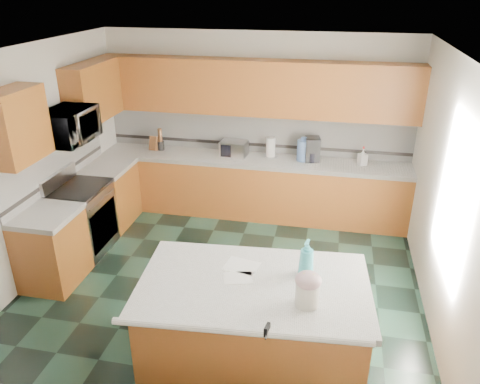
% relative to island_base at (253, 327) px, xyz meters
% --- Properties ---
extents(floor, '(4.60, 4.60, 0.00)m').
position_rel_island_base_xyz_m(floor, '(-0.57, 1.08, -0.43)').
color(floor, black).
rests_on(floor, ground).
extents(ceiling, '(4.60, 4.60, 0.00)m').
position_rel_island_base_xyz_m(ceiling, '(-0.57, 1.08, 2.27)').
color(ceiling, white).
rests_on(ceiling, ground).
extents(wall_back, '(4.60, 0.04, 2.70)m').
position_rel_island_base_xyz_m(wall_back, '(-0.57, 3.40, 0.92)').
color(wall_back, silver).
rests_on(wall_back, ground).
extents(wall_front, '(4.60, 0.04, 2.70)m').
position_rel_island_base_xyz_m(wall_front, '(-0.57, -1.24, 0.92)').
color(wall_front, silver).
rests_on(wall_front, ground).
extents(wall_left, '(0.04, 4.60, 2.70)m').
position_rel_island_base_xyz_m(wall_left, '(-2.89, 1.08, 0.92)').
color(wall_left, silver).
rests_on(wall_left, ground).
extents(wall_right, '(0.04, 4.60, 2.70)m').
position_rel_island_base_xyz_m(wall_right, '(1.75, 1.08, 0.92)').
color(wall_right, silver).
rests_on(wall_right, ground).
extents(back_base_cab, '(4.60, 0.60, 0.86)m').
position_rel_island_base_xyz_m(back_base_cab, '(-0.57, 3.08, 0.00)').
color(back_base_cab, '#5A320F').
rests_on(back_base_cab, ground).
extents(back_countertop, '(4.60, 0.64, 0.06)m').
position_rel_island_base_xyz_m(back_countertop, '(-0.57, 3.08, 0.46)').
color(back_countertop, white).
rests_on(back_countertop, back_base_cab).
extents(back_upper_cab, '(4.60, 0.33, 0.78)m').
position_rel_island_base_xyz_m(back_upper_cab, '(-0.57, 3.21, 1.51)').
color(back_upper_cab, '#5A320F').
rests_on(back_upper_cab, wall_back).
extents(back_backsplash, '(4.60, 0.02, 0.63)m').
position_rel_island_base_xyz_m(back_backsplash, '(-0.57, 3.37, 0.81)').
color(back_backsplash, silver).
rests_on(back_backsplash, back_countertop).
extents(back_accent_band, '(4.60, 0.01, 0.05)m').
position_rel_island_base_xyz_m(back_accent_band, '(-0.57, 3.36, 0.61)').
color(back_accent_band, black).
rests_on(back_accent_band, back_countertop).
extents(left_base_cab_rear, '(0.60, 0.82, 0.86)m').
position_rel_island_base_xyz_m(left_base_cab_rear, '(-2.57, 2.37, 0.00)').
color(left_base_cab_rear, '#5A320F').
rests_on(left_base_cab_rear, ground).
extents(left_counter_rear, '(0.64, 0.82, 0.06)m').
position_rel_island_base_xyz_m(left_counter_rear, '(-2.57, 2.37, 0.46)').
color(left_counter_rear, white).
rests_on(left_counter_rear, left_base_cab_rear).
extents(left_base_cab_front, '(0.60, 0.72, 0.86)m').
position_rel_island_base_xyz_m(left_base_cab_front, '(-2.57, 0.84, 0.00)').
color(left_base_cab_front, '#5A320F').
rests_on(left_base_cab_front, ground).
extents(left_counter_front, '(0.64, 0.72, 0.06)m').
position_rel_island_base_xyz_m(left_counter_front, '(-2.57, 0.84, 0.46)').
color(left_counter_front, white).
rests_on(left_counter_front, left_base_cab_front).
extents(left_backsplash, '(0.02, 2.30, 0.63)m').
position_rel_island_base_xyz_m(left_backsplash, '(-2.86, 1.63, 0.81)').
color(left_backsplash, silver).
rests_on(left_backsplash, wall_left).
extents(left_accent_band, '(0.01, 2.30, 0.05)m').
position_rel_island_base_xyz_m(left_accent_band, '(-2.85, 1.63, 0.61)').
color(left_accent_band, black).
rests_on(left_accent_band, wall_left).
extents(left_upper_cab_rear, '(0.33, 1.09, 0.78)m').
position_rel_island_base_xyz_m(left_upper_cab_rear, '(-2.70, 2.50, 1.51)').
color(left_upper_cab_rear, '#5A320F').
rests_on(left_upper_cab_rear, wall_left).
extents(left_upper_cab_front, '(0.33, 0.72, 0.78)m').
position_rel_island_base_xyz_m(left_upper_cab_front, '(-2.70, 0.84, 1.51)').
color(left_upper_cab_front, '#5A320F').
rests_on(left_upper_cab_front, wall_left).
extents(range_body, '(0.60, 0.76, 0.88)m').
position_rel_island_base_xyz_m(range_body, '(-2.57, 1.58, 0.01)').
color(range_body, '#B7B7BC').
rests_on(range_body, ground).
extents(range_oven_door, '(0.02, 0.68, 0.55)m').
position_rel_island_base_xyz_m(range_oven_door, '(-2.28, 1.58, -0.03)').
color(range_oven_door, black).
rests_on(range_oven_door, range_body).
extents(range_cooktop, '(0.62, 0.78, 0.04)m').
position_rel_island_base_xyz_m(range_cooktop, '(-2.57, 1.58, 0.47)').
color(range_cooktop, black).
rests_on(range_cooktop, range_body).
extents(range_handle, '(0.02, 0.66, 0.02)m').
position_rel_island_base_xyz_m(range_handle, '(-2.25, 1.58, 0.35)').
color(range_handle, '#B7B7BC').
rests_on(range_handle, range_body).
extents(range_backguard, '(0.06, 0.76, 0.18)m').
position_rel_island_base_xyz_m(range_backguard, '(-2.83, 1.58, 0.59)').
color(range_backguard, '#B7B7BC').
rests_on(range_backguard, range_body).
extents(microwave, '(0.50, 0.73, 0.41)m').
position_rel_island_base_xyz_m(microwave, '(-2.57, 1.58, 1.30)').
color(microwave, '#B7B7BC').
rests_on(microwave, wall_left).
extents(island_base, '(2.01, 1.25, 0.86)m').
position_rel_island_base_xyz_m(island_base, '(0.00, 0.00, 0.00)').
color(island_base, '#5A320F').
rests_on(island_base, ground).
extents(island_top, '(2.11, 1.36, 0.06)m').
position_rel_island_base_xyz_m(island_top, '(0.00, 0.00, 0.46)').
color(island_top, white).
rests_on(island_top, island_base).
extents(island_bullnose, '(2.03, 0.22, 0.06)m').
position_rel_island_base_xyz_m(island_bullnose, '(-0.00, -0.60, 0.46)').
color(island_bullnose, white).
rests_on(island_bullnose, island_base).
extents(treat_jar, '(0.25, 0.25, 0.20)m').
position_rel_island_base_xyz_m(treat_jar, '(0.48, -0.20, 0.59)').
color(treat_jar, silver).
rests_on(treat_jar, island_top).
extents(treat_jar_lid, '(0.22, 0.22, 0.13)m').
position_rel_island_base_xyz_m(treat_jar_lid, '(0.48, -0.20, 0.73)').
color(treat_jar_lid, '#CAA1A8').
rests_on(treat_jar_lid, treat_jar).
extents(treat_jar_knob, '(0.07, 0.02, 0.02)m').
position_rel_island_base_xyz_m(treat_jar_knob, '(0.48, -0.20, 0.77)').
color(treat_jar_knob, tan).
rests_on(treat_jar_knob, treat_jar_lid).
extents(treat_jar_knob_end_l, '(0.04, 0.04, 0.04)m').
position_rel_island_base_xyz_m(treat_jar_knob_end_l, '(0.44, -0.20, 0.77)').
color(treat_jar_knob_end_l, tan).
rests_on(treat_jar_knob_end_l, treat_jar_lid).
extents(treat_jar_knob_end_r, '(0.04, 0.04, 0.04)m').
position_rel_island_base_xyz_m(treat_jar_knob_end_r, '(0.51, -0.20, 0.77)').
color(treat_jar_knob_end_r, tan).
rests_on(treat_jar_knob_end_r, treat_jar_lid).
extents(soap_bottle_island, '(0.17, 0.17, 0.36)m').
position_rel_island_base_xyz_m(soap_bottle_island, '(0.43, 0.21, 0.67)').
color(soap_bottle_island, '#3AACB9').
rests_on(soap_bottle_island, island_top).
extents(paper_sheet_a, '(0.30, 0.25, 0.00)m').
position_rel_island_base_xyz_m(paper_sheet_a, '(-0.15, 0.04, 0.49)').
color(paper_sheet_a, white).
rests_on(paper_sheet_a, island_top).
extents(paper_sheet_b, '(0.35, 0.29, 0.00)m').
position_rel_island_base_xyz_m(paper_sheet_b, '(-0.16, 0.24, 0.49)').
color(paper_sheet_b, white).
rests_on(paper_sheet_b, island_top).
extents(clamp_body, '(0.04, 0.09, 0.08)m').
position_rel_island_base_xyz_m(clamp_body, '(0.21, -0.58, 0.50)').
color(clamp_body, black).
rests_on(clamp_body, island_top).
extents(clamp_handle, '(0.01, 0.06, 0.01)m').
position_rel_island_base_xyz_m(clamp_handle, '(0.21, -0.63, 0.48)').
color(clamp_handle, black).
rests_on(clamp_handle, island_top).
extents(knife_block, '(0.14, 0.18, 0.24)m').
position_rel_island_base_xyz_m(knife_block, '(-2.13, 3.13, 0.60)').
color(knife_block, '#472814').
rests_on(knife_block, back_countertop).
extents(utensil_crock, '(0.11, 0.11, 0.14)m').
position_rel_island_base_xyz_m(utensil_crock, '(-2.03, 3.16, 0.56)').
color(utensil_crock, black).
rests_on(utensil_crock, back_countertop).
extents(utensil_bundle, '(0.06, 0.06, 0.20)m').
position_rel_island_base_xyz_m(utensil_bundle, '(-2.03, 3.16, 0.73)').
color(utensil_bundle, '#472814').
rests_on(utensil_bundle, utensil_crock).
extents(toaster_oven, '(0.41, 0.30, 0.22)m').
position_rel_island_base_xyz_m(toaster_oven, '(-0.86, 3.13, 0.60)').
color(toaster_oven, '#B7B7BC').
rests_on(toaster_oven, back_countertop).
extents(toaster_oven_door, '(0.35, 0.01, 0.18)m').
position_rel_island_base_xyz_m(toaster_oven_door, '(-0.86, 3.00, 0.60)').
color(toaster_oven_door, black).
rests_on(toaster_oven_door, toaster_oven).
extents(paper_towel, '(0.13, 0.13, 0.30)m').
position_rel_island_base_xyz_m(paper_towel, '(-0.31, 3.18, 0.64)').
color(paper_towel, white).
rests_on(paper_towel, back_countertop).
extents(paper_towel_base, '(0.20, 0.20, 0.01)m').
position_rel_island_base_xyz_m(paper_towel_base, '(-0.31, 3.18, 0.50)').
color(paper_towel_base, '#B7B7BC').
rests_on(paper_towel_base, back_countertop).
extents(water_jug, '(0.19, 0.19, 0.31)m').
position_rel_island_base_xyz_m(water_jug, '(0.17, 3.14, 0.64)').
color(water_jug, '#6184C3').
rests_on(water_jug, back_countertop).
extents(water_jug_neck, '(0.09, 0.09, 0.04)m').
position_rel_island_base_xyz_m(water_jug_neck, '(0.17, 3.14, 0.82)').
color(water_jug_neck, '#6184C3').
rests_on(water_jug_neck, water_jug).
extents(coffee_maker, '(0.24, 0.26, 0.35)m').
position_rel_island_base_xyz_m(coffee_maker, '(0.30, 3.16, 0.67)').
color(coffee_maker, black).
rests_on(coffee_maker, back_countertop).
extents(coffee_carafe, '(0.14, 0.14, 0.14)m').
position_rel_island_base_xyz_m(coffee_carafe, '(0.30, 3.11, 0.56)').
color(coffee_carafe, black).
rests_on(coffee_carafe, back_countertop).
extents(soap_bottle_back, '(0.15, 0.15, 0.24)m').
position_rel_island_base_xyz_m(soap_bottle_back, '(1.02, 3.13, 0.61)').
color(soap_bottle_back, white).
rests_on(soap_bottle_back, back_countertop).
extents(soap_back_cap, '(0.02, 0.02, 0.03)m').
position_rel_island_base_xyz_m(soap_back_cap, '(1.02, 3.13, 0.75)').
color(soap_back_cap, red).
rests_on(soap_back_cap, soap_bottle_back).
extents(window_light_proxy, '(0.02, 1.40, 1.10)m').
position_rel_island_base_xyz_m(window_light_proxy, '(1.72, 0.88, 1.07)').
color(window_light_proxy, white).
rests_on(window_light_proxy, wall_right).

